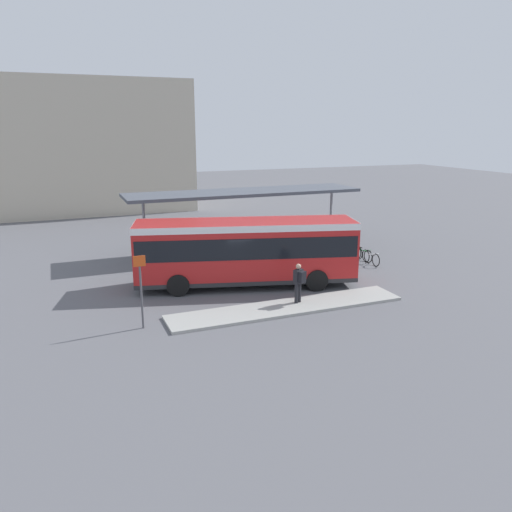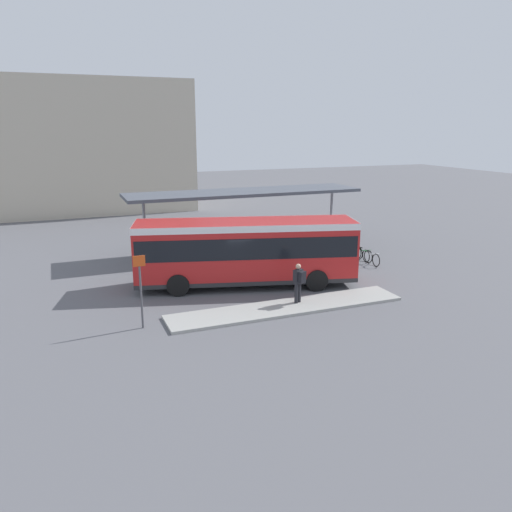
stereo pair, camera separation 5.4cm
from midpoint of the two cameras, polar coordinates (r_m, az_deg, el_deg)
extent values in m
plane|color=#5B5B60|center=(23.72, -1.07, -3.38)|extent=(120.00, 120.00, 0.00)
cube|color=#9E9E99|center=(20.79, 3.67, -5.89)|extent=(10.10, 1.80, 0.12)
cube|color=red|center=(23.25, -1.09, 0.67)|extent=(10.41, 4.99, 2.75)
cube|color=white|center=(22.98, -1.11, 3.64)|extent=(10.43, 5.02, 0.30)
cube|color=black|center=(23.17, -1.10, 1.46)|extent=(10.22, 4.97, 0.96)
cube|color=black|center=(24.16, 10.91, 1.75)|extent=(0.66, 2.15, 1.06)
cube|color=#28282B|center=(23.59, -1.08, -2.34)|extent=(10.42, 5.00, 0.20)
cylinder|color=black|center=(25.14, 5.81, -1.22)|extent=(1.04, 0.53, 1.00)
cylinder|color=black|center=(22.99, 7.03, -2.77)|extent=(1.04, 0.53, 1.00)
cylinder|color=black|center=(24.60, -8.64, -1.67)|extent=(1.04, 0.53, 1.00)
cylinder|color=black|center=(22.40, -8.83, -3.31)|extent=(1.04, 0.53, 1.00)
cylinder|color=#232328|center=(21.01, 4.70, -4.31)|extent=(0.15, 0.15, 0.83)
cylinder|color=#232328|center=(21.15, 5.03, -4.19)|extent=(0.15, 0.15, 0.83)
cube|color=black|center=(20.86, 4.91, -2.37)|extent=(0.47, 0.37, 0.62)
cube|color=black|center=(20.72, 5.36, -2.41)|extent=(0.36, 0.31, 0.47)
sphere|color=tan|center=(20.73, 4.93, -1.20)|extent=(0.22, 0.22, 0.22)
torus|color=black|center=(27.57, 13.61, -0.47)|extent=(0.06, 0.71, 0.71)
torus|color=black|center=(28.34, 12.52, 0.01)|extent=(0.06, 0.71, 0.71)
cylinder|color=silver|center=(27.89, 13.09, 0.23)|extent=(0.05, 0.75, 0.04)
cylinder|color=silver|center=(28.05, 12.88, 0.20)|extent=(0.04, 0.04, 0.35)
cube|color=black|center=(28.01, 12.90, 0.55)|extent=(0.07, 0.18, 0.04)
cylinder|color=silver|center=(27.57, 13.54, 0.22)|extent=(0.48, 0.04, 0.03)
torus|color=black|center=(28.23, 12.76, -0.05)|extent=(0.10, 0.73, 0.73)
torus|color=black|center=(28.98, 11.56, 0.40)|extent=(0.10, 0.73, 0.73)
cylinder|color=#287F3D|center=(28.55, 12.18, 0.64)|extent=(0.09, 0.77, 0.04)
cylinder|color=#287F3D|center=(28.70, 11.96, 0.60)|extent=(0.04, 0.04, 0.36)
cube|color=black|center=(28.66, 11.98, 0.95)|extent=(0.08, 0.18, 0.04)
cylinder|color=#287F3D|center=(28.23, 12.68, 0.63)|extent=(0.48, 0.07, 0.03)
torus|color=black|center=(28.85, 11.70, 0.31)|extent=(0.12, 0.71, 0.71)
torus|color=black|center=(29.58, 10.53, 0.72)|extent=(0.12, 0.71, 0.71)
cylinder|color=orange|center=(29.16, 11.13, 0.96)|extent=(0.11, 0.75, 0.04)
cylinder|color=orange|center=(29.30, 10.91, 0.92)|extent=(0.04, 0.04, 0.35)
cube|color=black|center=(29.26, 10.93, 1.25)|extent=(0.09, 0.19, 0.04)
cylinder|color=orange|center=(28.85, 11.61, 0.96)|extent=(0.48, 0.08, 0.03)
cube|color=#4C515B|center=(29.59, -1.27, 7.29)|extent=(13.94, 3.27, 0.18)
cylinder|color=gray|center=(28.38, -12.53, 2.89)|extent=(0.16, 0.16, 3.47)
cylinder|color=gray|center=(32.40, 8.63, 4.51)|extent=(0.16, 0.16, 3.47)
cylinder|color=slate|center=(27.16, -5.02, -0.51)|extent=(0.80, 0.80, 0.54)
sphere|color=#286B2D|center=(27.01, -5.04, 0.75)|extent=(0.92, 0.92, 0.92)
cylinder|color=#4C4C51|center=(18.94, -12.90, -4.66)|extent=(0.08, 0.08, 2.40)
cube|color=#D84C19|center=(18.53, -13.14, -0.56)|extent=(0.44, 0.03, 0.40)
cube|color=#BCB29E|center=(48.98, -19.93, 11.75)|extent=(19.31, 12.11, 11.20)
camera|label=1|loc=(0.03, -89.93, 0.02)|focal=35.00mm
camera|label=2|loc=(0.03, 90.07, -0.02)|focal=35.00mm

